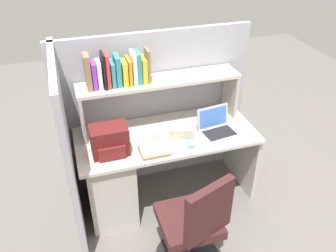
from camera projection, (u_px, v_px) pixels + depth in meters
ground_plane at (167, 194)px, 3.54m from camera, size 8.00×8.00×0.00m
desk at (126, 171)px, 3.22m from camera, size 1.60×0.70×0.73m
cubicle_partition_rear at (155, 110)px, 3.42m from camera, size 1.84×0.05×1.55m
cubicle_partition_left at (68, 151)px, 2.86m from camera, size 0.05×1.06×1.55m
overhead_hutch at (160, 89)px, 3.11m from camera, size 1.44×0.28×0.45m
reference_books_on_shelf at (118, 71)px, 2.90m from camera, size 0.53×0.18×0.30m
laptop at (217, 127)px, 3.15m from camera, size 0.34×0.29×0.22m
backpack at (110, 141)px, 2.85m from camera, size 0.30×0.22×0.25m
computer_mouse at (190, 144)px, 2.99m from camera, size 0.08×0.11×0.03m
paper_cup at (156, 136)px, 3.04m from camera, size 0.08×0.08×0.09m
tissue_box at (181, 132)px, 3.08m from camera, size 0.25×0.18×0.10m
desk_book_stack at (154, 149)px, 2.91m from camera, size 0.24×0.20×0.06m
office_chair at (193, 230)px, 2.66m from camera, size 0.53×0.55×0.93m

